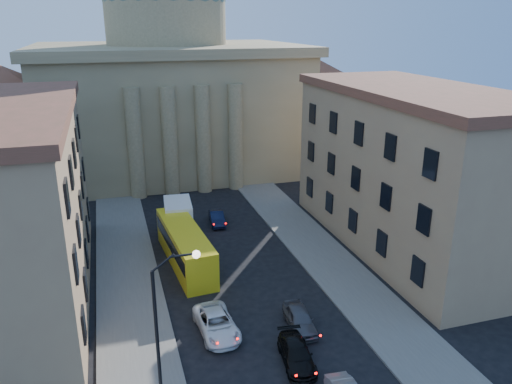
% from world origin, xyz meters
% --- Properties ---
extents(sidewalk_left, '(5.00, 60.00, 0.15)m').
position_xyz_m(sidewalk_left, '(-8.50, 18.00, 0.07)').
color(sidewalk_left, '#5D5955').
rests_on(sidewalk_left, ground).
extents(sidewalk_right, '(5.00, 60.00, 0.15)m').
position_xyz_m(sidewalk_right, '(8.50, 18.00, 0.07)').
color(sidewalk_right, '#5D5955').
rests_on(sidewalk_right, ground).
extents(church, '(68.02, 28.76, 36.60)m').
position_xyz_m(church, '(0.00, 55.47, 11.88)').
color(church, olive).
rests_on(church, ground).
extents(building_right, '(11.60, 26.60, 14.70)m').
position_xyz_m(building_right, '(17.00, 22.00, 7.42)').
color(building_right, '#9E825D').
rests_on(building_right, ground).
extents(street_lamp, '(2.62, 0.44, 8.83)m').
position_xyz_m(street_lamp, '(-6.97, 8.00, 5.29)').
color(street_lamp, black).
rests_on(street_lamp, ground).
extents(car_left_mid, '(2.65, 5.25, 1.42)m').
position_xyz_m(car_left_mid, '(-3.16, 13.17, 0.71)').
color(car_left_mid, white).
rests_on(car_left_mid, ground).
extents(car_right_mid, '(2.32, 4.58, 1.27)m').
position_xyz_m(car_right_mid, '(0.85, 8.66, 0.64)').
color(car_right_mid, black).
rests_on(car_right_mid, ground).
extents(car_right_far, '(2.09, 4.33, 1.43)m').
position_xyz_m(car_right_far, '(2.40, 12.05, 0.71)').
color(car_right_far, '#49494E').
rests_on(car_right_far, ground).
extents(car_right_distant, '(1.77, 4.09, 1.31)m').
position_xyz_m(car_right_distant, '(1.08, 31.91, 0.66)').
color(car_right_distant, black).
rests_on(car_right_distant, ground).
extents(city_bus, '(3.52, 11.65, 3.23)m').
position_xyz_m(city_bus, '(-3.50, 23.98, 1.74)').
color(city_bus, yellow).
rests_on(city_bus, ground).
extents(box_truck, '(3.02, 6.55, 3.49)m').
position_xyz_m(box_truck, '(-3.20, 29.33, 1.66)').
color(box_truck, white).
rests_on(box_truck, ground).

